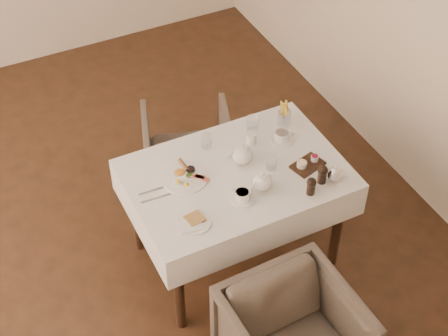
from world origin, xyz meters
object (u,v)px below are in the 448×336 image
object	(u,v)px
breakfast_plate	(185,176)
teapot_centre	(242,154)
table	(236,187)
armchair_far	(188,151)

from	to	relation	value
breakfast_plate	teapot_centre	world-z (taller)	teapot_centre
table	breakfast_plate	world-z (taller)	breakfast_plate
table	armchair_far	size ratio (longest dim) A/B	2.04
armchair_far	breakfast_plate	world-z (taller)	breakfast_plate
table	teapot_centre	xyz separation A→B (m)	(0.07, 0.07, 0.19)
table	teapot_centre	bearing A→B (deg)	42.49
breakfast_plate	table	bearing A→B (deg)	1.95
table	armchair_far	world-z (taller)	table
table	breakfast_plate	distance (m)	0.33
table	teapot_centre	size ratio (longest dim) A/B	7.42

